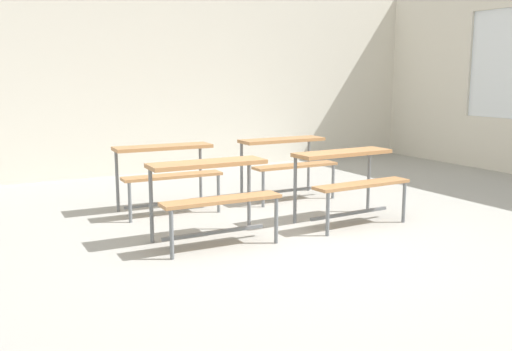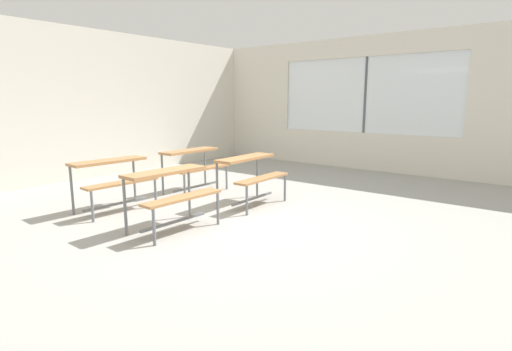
# 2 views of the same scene
# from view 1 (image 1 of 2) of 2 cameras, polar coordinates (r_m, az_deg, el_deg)

# --- Properties ---
(ground) EXTENTS (10.00, 9.00, 0.05)m
(ground) POSITION_cam_1_polar(r_m,az_deg,el_deg) (5.17, 5.00, -7.33)
(ground) COLOR #9E9E99
(wall_back) EXTENTS (10.00, 0.12, 3.00)m
(wall_back) POSITION_cam_1_polar(r_m,az_deg,el_deg) (9.03, -11.01, 9.76)
(wall_back) COLOR silver
(wall_back) RESTS_ON ground
(desk_bench_r0c0) EXTENTS (1.11, 0.61, 0.74)m
(desk_bench_r0c0) POSITION_cam_1_polar(r_m,az_deg,el_deg) (5.14, -4.44, -0.67)
(desk_bench_r0c0) COLOR #A87547
(desk_bench_r0c0) RESTS_ON ground
(desk_bench_r0c1) EXTENTS (1.12, 0.63, 0.74)m
(desk_bench_r0c1) POSITION_cam_1_polar(r_m,az_deg,el_deg) (5.91, 9.36, 0.63)
(desk_bench_r0c1) COLOR #A87547
(desk_bench_r0c1) RESTS_ON ground
(desk_bench_r1c0) EXTENTS (1.12, 0.63, 0.74)m
(desk_bench_r1c0) POSITION_cam_1_polar(r_m,az_deg,el_deg) (6.39, -9.03, 1.34)
(desk_bench_r1c0) COLOR #A87547
(desk_bench_r1c0) RESTS_ON ground
(desk_bench_r1c1) EXTENTS (1.10, 0.59, 0.74)m
(desk_bench_r1c1) POSITION_cam_1_polar(r_m,az_deg,el_deg) (7.02, 3.09, 2.23)
(desk_bench_r1c1) COLOR #A87547
(desk_bench_r1c1) RESTS_ON ground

